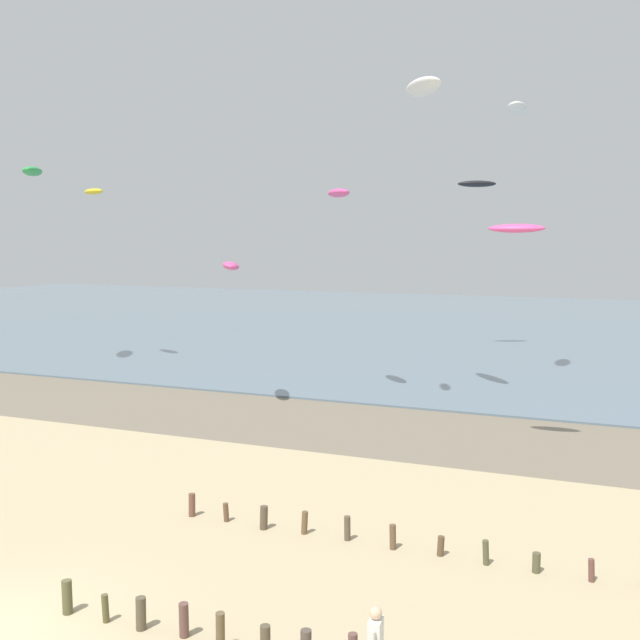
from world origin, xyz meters
The scene contains 11 objects.
wet_sand_strip centered at (0.00, 18.50, 0.00)m, with size 120.00×8.30×0.01m, color #7A6D59.
sea centered at (0.00, 57.65, 0.05)m, with size 160.00×70.00×0.10m, color slate.
groyne_mid centered at (6.04, 7.00, 0.30)m, with size 12.36×0.36×0.68m.
kite_aloft_0 centered at (2.03, 41.76, 11.79)m, with size 2.68×0.86×0.43m, color black.
kite_aloft_1 centered at (-1.58, 24.03, 10.27)m, with size 2.55×0.82×0.41m, color #E54C99.
kite_aloft_2 centered at (-5.32, 19.74, 6.76)m, with size 2.43×0.78×0.39m, color #E54C99.
kite_aloft_3 centered at (-19.45, 27.69, 10.96)m, with size 2.35×0.75×0.38m, color yellow.
kite_aloft_5 centered at (-21.80, 25.00, 12.07)m, with size 3.23×1.03×0.52m, color green.
kite_aloft_6 centered at (2.68, 23.89, 15.03)m, with size 3.43×1.10×0.55m, color white.
kite_aloft_9 centered at (7.97, 17.10, 8.40)m, with size 2.04×0.65×0.33m, color #E54C99.
kite_aloft_10 centered at (6.02, 31.09, 15.02)m, with size 2.93×0.94×0.47m, color white.
Camera 1 is at (11.59, -10.96, 8.05)m, focal length 41.83 mm.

